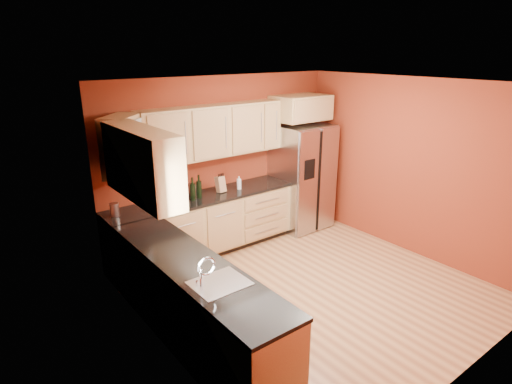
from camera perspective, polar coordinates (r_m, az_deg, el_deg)
floor at (r=5.75m, az=7.15°, el=-12.64°), size 4.00×4.00×0.00m
ceiling at (r=4.94m, az=8.39°, el=14.13°), size 4.00×4.00×0.00m
wall_back at (r=6.69m, az=-4.49°, el=4.11°), size 4.00×0.04×2.60m
wall_front at (r=4.16m, az=27.73°, el=-7.36°), size 4.00×0.04×2.60m
wall_left at (r=4.11m, az=-12.49°, el=-5.81°), size 0.04×4.00×2.60m
wall_right at (r=6.72m, az=19.88°, el=3.11°), size 0.04×4.00×2.60m
base_cabinets_back at (r=6.45m, az=-6.92°, el=-4.61°), size 2.90×0.60×0.88m
base_cabinets_left at (r=4.64m, az=-8.29°, el=-14.64°), size 0.60×2.80×0.88m
countertop_back at (r=6.28m, az=-7.04°, el=-0.77°), size 2.90×0.62×0.04m
countertop_left at (r=4.41m, az=-8.46°, el=-9.59°), size 0.62×2.80×0.04m
upper_cabinets_back at (r=6.31m, az=-5.70°, el=8.08°), size 2.30×0.33×0.75m
upper_cabinets_left at (r=4.63m, az=-15.01°, el=3.67°), size 0.33×1.35×0.75m
corner_upper_cabinet at (r=5.55m, az=-17.32°, el=5.87°), size 0.67×0.67×0.75m
over_fridge_cabinet at (r=7.14m, az=5.97°, el=11.13°), size 0.92×0.60×0.40m
refrigerator at (r=7.33m, az=6.07°, el=2.03°), size 0.90×0.75×1.78m
window at (r=3.61m, az=-9.03°, el=-4.81°), size 0.03×0.90×1.00m
sink_faucet at (r=3.95m, az=-4.94°, el=-10.22°), size 0.50×0.42×0.30m
canister_left at (r=5.75m, az=-18.34°, el=-2.29°), size 0.13×0.13×0.18m
canister_right at (r=6.22m, az=-8.40°, el=0.19°), size 0.14×0.14×0.21m
wine_bottle_a at (r=6.18m, az=-7.61°, el=0.75°), size 0.09×0.09×0.34m
wine_bottle_b at (r=6.09m, az=-8.45°, el=0.41°), size 0.08×0.08×0.33m
knife_block at (r=6.42m, az=-4.76°, el=1.04°), size 0.12×0.11×0.24m
soap_dispenser at (r=6.53m, az=-2.28°, el=1.24°), size 0.07×0.07×0.20m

